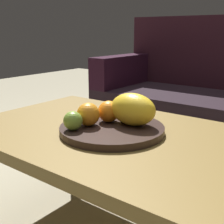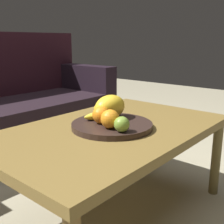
% 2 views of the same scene
% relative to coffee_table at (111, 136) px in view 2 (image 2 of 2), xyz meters
% --- Properties ---
extents(ground_plane, '(8.00, 8.00, 0.00)m').
position_rel_coffee_table_xyz_m(ground_plane, '(0.00, 0.00, -0.40)').
color(ground_plane, gray).
extents(coffee_table, '(1.13, 0.70, 0.45)m').
position_rel_coffee_table_xyz_m(coffee_table, '(0.00, 0.00, 0.00)').
color(coffee_table, brown).
rests_on(coffee_table, ground_plane).
extents(couch, '(1.70, 0.70, 0.90)m').
position_rel_coffee_table_xyz_m(couch, '(0.07, 1.13, -0.10)').
color(couch, black).
rests_on(couch, ground_plane).
extents(fruit_bowl, '(0.37, 0.37, 0.03)m').
position_rel_coffee_table_xyz_m(fruit_bowl, '(-0.01, -0.01, 0.06)').
color(fruit_bowl, '#2F201C').
rests_on(fruit_bowl, coffee_table).
extents(melon_large_front, '(0.17, 0.11, 0.11)m').
position_rel_coffee_table_xyz_m(melon_large_front, '(0.04, 0.04, 0.13)').
color(melon_large_front, yellow).
rests_on(melon_large_front, fruit_bowl).
extents(orange_front, '(0.08, 0.08, 0.08)m').
position_rel_coffee_table_xyz_m(orange_front, '(-0.05, 0.02, 0.11)').
color(orange_front, orange).
rests_on(orange_front, fruit_bowl).
extents(orange_left, '(0.08, 0.08, 0.08)m').
position_rel_coffee_table_xyz_m(orange_left, '(-0.08, -0.06, 0.11)').
color(orange_left, orange).
rests_on(orange_left, fruit_bowl).
extents(apple_front, '(0.06, 0.06, 0.06)m').
position_rel_coffee_table_xyz_m(apple_front, '(-0.08, -0.13, 0.10)').
color(apple_front, olive).
rests_on(apple_front, fruit_bowl).
extents(banana_bunch, '(0.17, 0.14, 0.06)m').
position_rel_coffee_table_xyz_m(banana_bunch, '(0.00, 0.07, 0.10)').
color(banana_bunch, yellow).
rests_on(banana_bunch, fruit_bowl).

